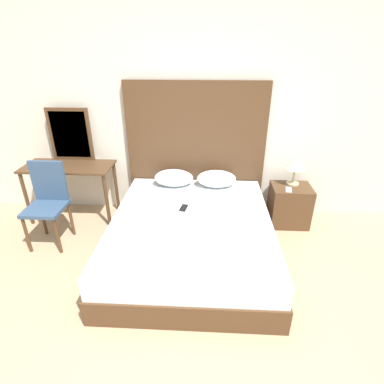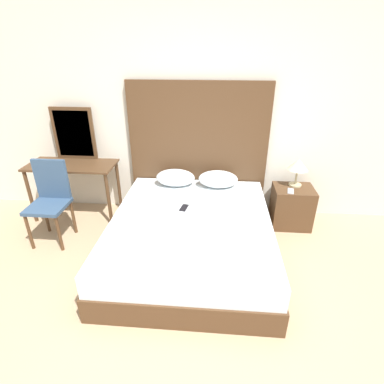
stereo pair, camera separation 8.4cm
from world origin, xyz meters
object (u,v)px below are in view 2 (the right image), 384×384
Objects in this scene: bed at (191,237)px; table_lamp at (298,166)px; phone_on_nightstand at (291,191)px; phone_on_bed at (184,208)px; nightstand at (291,207)px; vanity_desk at (73,173)px; chair at (50,197)px.

table_lamp is (1.22, 0.81, 0.54)m from bed.
table_lamp is at bearing 63.69° from phone_on_nightstand.
phone_on_bed is 1.48m from table_lamp.
phone_on_bed is 1.42m from nightstand.
table_lamp is 0.32m from phone_on_nightstand.
vanity_desk is at bearing 177.71° from phone_on_nightstand.
nightstand is 0.47× the size of vanity_desk.
phone_on_bed is 0.17× the size of chair.
phone_on_bed is 1.54m from chair.
phone_on_nightstand is at bearing 29.02° from bed.
vanity_desk reaches higher than bed.
bed is at bearing -63.82° from phone_on_bed.
table_lamp is at bearing 75.61° from nightstand.
vanity_desk is at bearing 179.78° from nightstand.
chair is at bearing -94.96° from vanity_desk.
chair reaches higher than phone_on_nightstand.
table_lamp is at bearing 24.81° from phone_on_bed.
chair is (-1.63, 0.22, 0.30)m from bed.
phone_on_nightstand is (1.14, 0.63, 0.29)m from bed.
vanity_desk reaches higher than nightstand.
vanity_desk is (-2.81, -0.07, -0.16)m from table_lamp.
phone_on_nightstand is at bearing 19.38° from phone_on_bed.
vanity_desk is (-1.59, 0.74, 0.38)m from bed.
nightstand reaches higher than bed.
bed is at bearing -24.96° from vanity_desk.
chair is at bearing 172.23° from bed.
chair is at bearing 179.03° from phone_on_bed.
phone_on_bed is at bearing -157.75° from nightstand.
table_lamp is 2.81m from vanity_desk.
bed is 0.33m from phone_on_bed.
table_lamp reaches higher than nightstand.
nightstand is 2.81m from vanity_desk.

